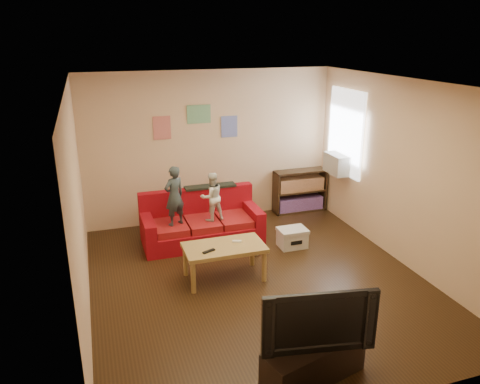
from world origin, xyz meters
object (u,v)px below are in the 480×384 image
object	(u,v)px
sofa	(201,224)
file_box	(292,238)
child_b	(212,197)
bookshelf	(300,193)
tv_stand	(314,362)
child_a	(174,196)
television	(316,316)
coffee_table	(224,250)

from	to	relation	value
sofa	file_box	distance (m)	1.52
child_b	bookshelf	world-z (taller)	child_b
sofa	tv_stand	size ratio (longest dim) A/B	1.78
child_b	file_box	xyz separation A→B (m)	(1.18, -0.55, -0.65)
child_a	sofa	bearing A→B (deg)	175.38
television	bookshelf	bearing A→B (deg)	76.62
child_b	file_box	distance (m)	1.46
sofa	child_b	bearing A→B (deg)	-48.29
sofa	coffee_table	size ratio (longest dim) A/B	1.73
file_box	tv_stand	world-z (taller)	tv_stand
sofa	child_a	xyz separation A→B (m)	(-0.45, -0.17, 0.60)
child_b	coffee_table	world-z (taller)	child_b
sofa	television	distance (m)	3.62
coffee_table	bookshelf	distance (m)	2.98
child_b	television	size ratio (longest dim) A/B	0.72
child_b	file_box	size ratio (longest dim) A/B	1.76
sofa	child_a	size ratio (longest dim) A/B	2.02
coffee_table	file_box	distance (m)	1.50
file_box	tv_stand	bearing A→B (deg)	-110.27
tv_stand	file_box	bearing A→B (deg)	54.47
bookshelf	television	xyz separation A→B (m)	(-1.85, -4.31, 0.36)
child_a	child_b	distance (m)	0.61
coffee_table	tv_stand	world-z (taller)	coffee_table
file_box	tv_stand	size ratio (longest dim) A/B	0.42
child_a	child_b	bearing A→B (deg)	155.21
television	child_a	bearing A→B (deg)	111.88
television	sofa	bearing A→B (deg)	104.25
child_b	file_box	world-z (taller)	child_b
coffee_table	child_b	bearing A→B (deg)	83.15
file_box	sofa	bearing A→B (deg)	151.89
coffee_table	bookshelf	bearing A→B (deg)	44.53
coffee_table	file_box	size ratio (longest dim) A/B	2.46
child_a	tv_stand	world-z (taller)	child_a
file_box	television	distance (m)	3.11
coffee_table	tv_stand	bearing A→B (deg)	-83.13
child_a	coffee_table	distance (m)	1.35
bookshelf	file_box	size ratio (longest dim) A/B	2.25
sofa	child_a	world-z (taller)	child_a
child_b	tv_stand	world-z (taller)	child_b
child_b	television	distance (m)	3.42
child_a	bookshelf	xyz separation A→B (m)	(2.58, 0.90, -0.52)
bookshelf	child_a	bearing A→B (deg)	-160.73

